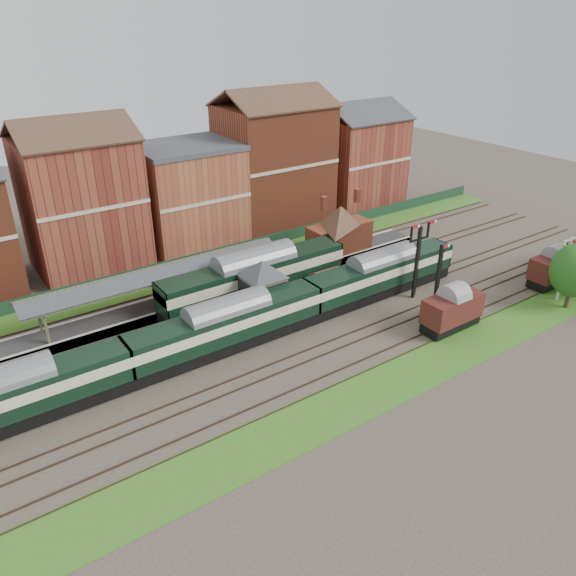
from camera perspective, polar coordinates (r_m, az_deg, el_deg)
ground at (r=54.98m, az=1.96°, el=-3.32°), size 160.00×160.00×0.00m
grass_back at (r=66.99m, az=-6.26°, el=2.38°), size 90.00×4.50×0.06m
grass_front at (r=47.52m, az=10.77°, el=-9.21°), size 90.00×5.00×0.06m
fence at (r=68.32m, az=-7.11°, el=3.49°), size 90.00×0.12×1.50m
platform at (r=59.71m, az=-7.51°, el=-0.40°), size 55.00×3.40×1.00m
signal_box at (r=54.31m, az=-2.58°, el=0.09°), size 5.40×5.40×6.00m
brick_hut at (r=59.39m, az=3.97°, el=0.37°), size 3.20×2.64×2.94m
station_building at (r=66.98m, az=5.27°, el=6.06°), size 8.10×8.10×5.90m
canopy at (r=55.77m, az=-13.19°, el=1.71°), size 26.00×3.89×4.08m
semaphore_bracket at (r=58.68m, az=13.00°, el=3.07°), size 3.60×0.25×8.18m
semaphore_siding at (r=54.84m, az=14.91°, el=0.55°), size 1.23×0.25×8.00m
yard_lamp at (r=63.54m, az=26.30°, el=2.11°), size 2.60×0.22×7.00m
town_backdrop at (r=72.04m, az=-10.23°, el=9.82°), size 69.00×10.00×16.00m
dmu_train at (r=49.65m, az=-6.12°, el=-3.75°), size 55.24×2.90×4.24m
platform_railcar at (r=57.49m, az=-3.41°, el=1.19°), size 20.70×3.26×4.77m
goods_van_a at (r=54.81m, az=16.33°, el=-2.12°), size 6.01×2.60×3.65m
goods_van_b at (r=67.56m, az=25.36°, el=1.89°), size 5.87×2.55×3.56m
tree_far at (r=62.18m, az=27.13°, el=1.58°), size 4.72×4.72×6.88m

